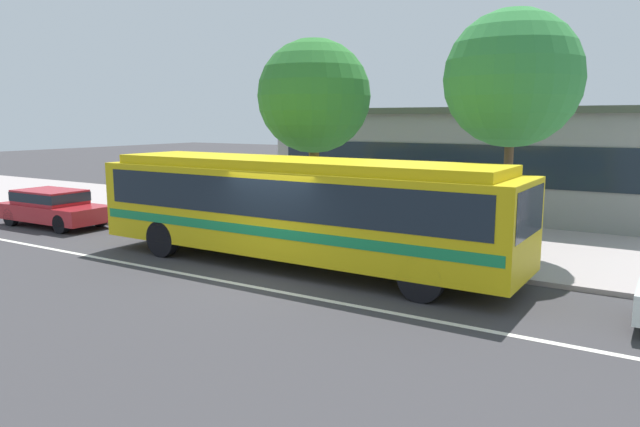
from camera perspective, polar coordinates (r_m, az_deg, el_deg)
name	(u,v)px	position (r m, az deg, el deg)	size (l,w,h in m)	color
ground_plane	(269,278)	(14.29, -4.93, -6.23)	(120.00, 120.00, 0.00)	#383639
sidewalk_slab	(389,231)	(19.90, 6.66, -1.69)	(60.00, 8.00, 0.12)	#A39795
lane_stripe_center	(248,286)	(13.68, -6.95, -6.95)	(56.00, 0.16, 0.01)	silver
transit_bus	(296,204)	(15.09, -2.30, 0.89)	(11.64, 2.68, 2.77)	gold
sedan_behind_bus	(53,206)	(22.98, -24.42, 0.68)	(4.29, 1.84, 1.29)	#AC2229
pedestrian_waiting_near_sign	(413,216)	(16.84, 8.94, -0.26)	(0.47, 0.47, 1.62)	#382E43
pedestrian_walking_along_curb	(429,215)	(17.06, 10.52, -0.14)	(0.39, 0.39, 1.64)	#725A55
bus_stop_sign	(508,208)	(14.70, 17.75, 0.52)	(0.08, 0.44, 2.44)	gray
street_tree_near_stop	(314,97)	(19.48, -0.60, 11.22)	(3.68, 3.68, 6.23)	brown
street_tree_mid_block	(513,79)	(16.85, 18.12, 12.25)	(3.65, 3.65, 6.54)	brown
station_building	(466,160)	(25.22, 13.95, 5.07)	(14.80, 7.05, 4.19)	gray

